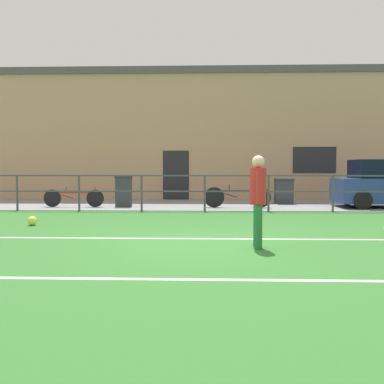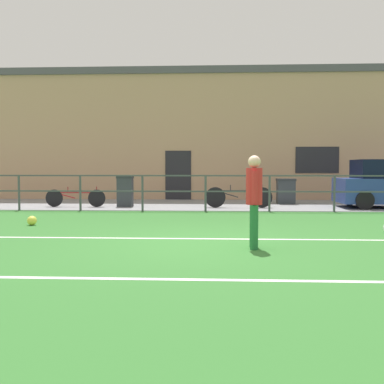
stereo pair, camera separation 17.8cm
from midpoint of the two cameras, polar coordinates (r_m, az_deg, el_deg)
name	(u,v)px [view 2 (the right image)]	position (r m, az deg, el deg)	size (l,w,h in m)	color
ground	(199,245)	(8.18, 1.51, -6.73)	(60.00, 44.00, 0.04)	#33702D
field_line_touchline	(200,239)	(8.72, 1.60, -5.96)	(36.00, 0.11, 0.00)	white
field_line_hash	(191,280)	(5.61, 0.86, -11.09)	(36.00, 0.11, 0.00)	white
pavement_strip	(207,205)	(16.61, 2.21, -1.61)	(48.00, 5.00, 0.02)	gray
perimeter_fence	(206,188)	(14.07, 2.10, 0.54)	(36.07, 0.07, 1.15)	#474C51
clubhouse_facade	(208,135)	(20.31, 2.35, 7.23)	(28.00, 2.56, 5.66)	tan
player_striker	(254,196)	(7.68, 8.57, -0.48)	(0.28, 0.43, 1.59)	#237038
soccer_ball_match	(32,221)	(11.37, -19.29, -3.45)	(0.23, 0.23, 0.23)	#E5E04C
bicycle_parked_1	(75,198)	(16.01, -14.33, -0.72)	(2.10, 0.04, 0.71)	black
bicycle_parked_2	(239,197)	(15.32, 6.28, -0.64)	(2.28, 0.04, 0.78)	black
trash_bin_0	(286,191)	(17.25, 12.15, 0.12)	(0.69, 0.58, 0.95)	#33383D
trash_bin_1	(125,191)	(15.81, -8.19, 0.11)	(0.55, 0.46, 1.07)	#33383D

